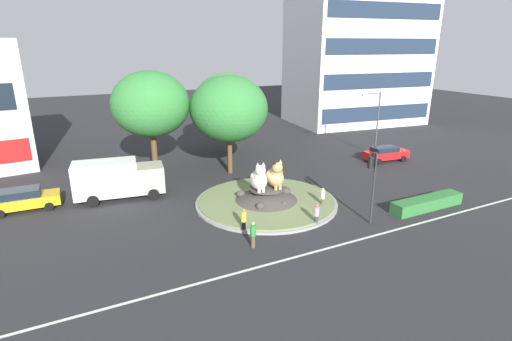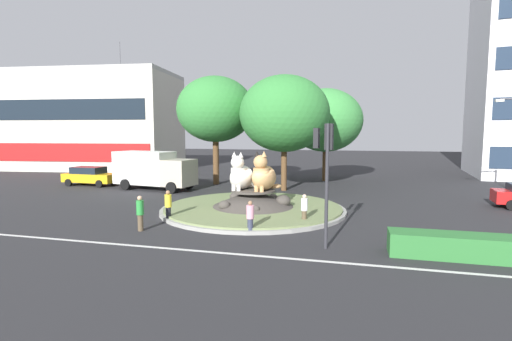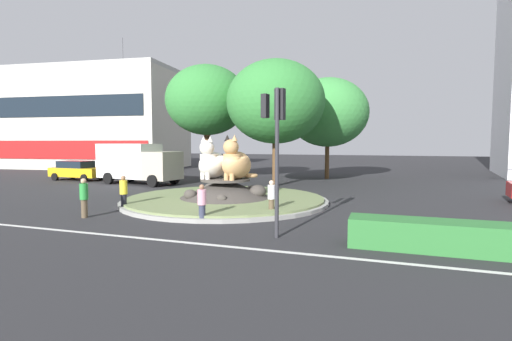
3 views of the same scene
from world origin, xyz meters
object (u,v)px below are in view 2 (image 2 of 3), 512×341
object	(u,v)px
cat_statue_calico	(264,176)
pedestrian_yellow_shirt	(168,205)
cat_statue_white	(241,176)
pedestrian_green_shirt	(140,212)
delivery_box_truck	(153,169)
second_tree_near_tower	(215,109)
pedestrian_pink_shirt	(250,217)
shophouse_block	(83,121)
broadleaf_tree_behind_island	(325,120)
hatchback_near_shophouse	(90,176)
third_tree_left	(284,114)
traffic_light_mast	(326,158)
pedestrian_white_shirt	(304,209)

from	to	relation	value
cat_statue_calico	pedestrian_yellow_shirt	distance (m)	5.77
cat_statue_calico	cat_statue_white	bearing A→B (deg)	-81.86
pedestrian_green_shirt	pedestrian_yellow_shirt	distance (m)	2.16
delivery_box_truck	second_tree_near_tower	bearing A→B (deg)	55.39
cat_statue_calico	delivery_box_truck	xyz separation A→B (m)	(-10.84, 6.35, -0.46)
pedestrian_pink_shirt	shophouse_block	bearing A→B (deg)	1.36
pedestrian_yellow_shirt	broadleaf_tree_behind_island	bearing A→B (deg)	-86.88
cat_statue_white	hatchback_near_shophouse	bearing A→B (deg)	-102.89
pedestrian_pink_shirt	cat_statue_calico	bearing A→B (deg)	-41.74
second_tree_near_tower	third_tree_left	world-z (taller)	second_tree_near_tower
broadleaf_tree_behind_island	pedestrian_pink_shirt	bearing A→B (deg)	-95.62
traffic_light_mast	shophouse_block	bearing A→B (deg)	60.40
pedestrian_pink_shirt	cat_statue_white	bearing A→B (deg)	-26.47
pedestrian_yellow_shirt	delivery_box_truck	size ratio (longest dim) A/B	0.23
broadleaf_tree_behind_island	pedestrian_white_shirt	world-z (taller)	broadleaf_tree_behind_island
broadleaf_tree_behind_island	cat_statue_calico	bearing A→B (deg)	-99.17
cat_statue_calico	pedestrian_white_shirt	size ratio (longest dim) A/B	1.50
traffic_light_mast	broadleaf_tree_behind_island	size ratio (longest dim) A/B	0.57
shophouse_block	pedestrian_pink_shirt	distance (m)	39.94
second_tree_near_tower	hatchback_near_shophouse	xyz separation A→B (m)	(-10.62, -3.49, -5.90)
shophouse_block	cat_statue_white	bearing A→B (deg)	-43.63
pedestrian_green_shirt	pedestrian_pink_shirt	distance (m)	5.29
hatchback_near_shophouse	traffic_light_mast	bearing A→B (deg)	-30.78
broadleaf_tree_behind_island	pedestrian_pink_shirt	world-z (taller)	broadleaf_tree_behind_island
pedestrian_green_shirt	hatchback_near_shophouse	xyz separation A→B (m)	(-12.80, 12.78, -0.04)
cat_statue_calico	pedestrian_pink_shirt	xyz separation A→B (m)	(0.50, -4.87, -1.33)
cat_statue_calico	third_tree_left	xyz separation A→B (m)	(-0.26, 8.43, 4.05)
pedestrian_white_shirt	traffic_light_mast	bearing A→B (deg)	117.55
third_tree_left	hatchback_near_shophouse	bearing A→B (deg)	-175.55
shophouse_block	third_tree_left	size ratio (longest dim) A/B	2.72
cat_statue_calico	pedestrian_white_shirt	distance (m)	3.92
second_tree_near_tower	pedestrian_pink_shirt	xyz separation A→B (m)	(7.40, -15.45, -5.95)
pedestrian_yellow_shirt	third_tree_left	bearing A→B (deg)	-85.96
cat_statue_white	second_tree_near_tower	distance (m)	12.75
pedestrian_green_shirt	pedestrian_pink_shirt	bearing A→B (deg)	-65.59
cat_statue_white	pedestrian_pink_shirt	distance (m)	5.44
pedestrian_white_shirt	hatchback_near_shophouse	xyz separation A→B (m)	(-20.24, 9.59, 0.04)
traffic_light_mast	delivery_box_truck	world-z (taller)	traffic_light_mast
pedestrian_yellow_shirt	delivery_box_truck	xyz separation A→B (m)	(-6.48, 9.90, 0.82)
cat_statue_white	third_tree_left	distance (m)	9.39
pedestrian_yellow_shirt	hatchback_near_shophouse	xyz separation A→B (m)	(-13.16, 10.64, -0.01)
pedestrian_pink_shirt	pedestrian_yellow_shirt	size ratio (longest dim) A/B	0.94
cat_statue_calico	pedestrian_pink_shirt	bearing A→B (deg)	16.01
second_tree_near_tower	hatchback_near_shophouse	bearing A→B (deg)	-161.82
traffic_light_mast	second_tree_near_tower	size ratio (longest dim) A/B	0.52
traffic_light_mast	delivery_box_truck	distance (m)	19.51
broadleaf_tree_behind_island	delivery_box_truck	bearing A→B (deg)	-145.58
pedestrian_white_shirt	pedestrian_pink_shirt	world-z (taller)	pedestrian_white_shirt
traffic_light_mast	pedestrian_yellow_shirt	bearing A→B (deg)	82.23
shophouse_block	third_tree_left	xyz separation A→B (m)	(29.08, -12.70, -0.00)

